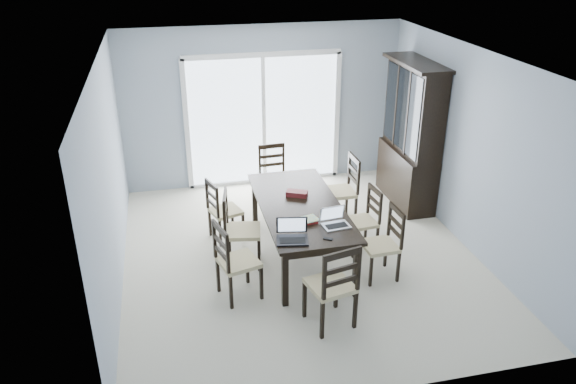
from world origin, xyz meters
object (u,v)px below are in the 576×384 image
object	(u,v)px
chair_left_far	(219,204)
chair_right_near	(387,236)
laptop_silver	(336,223)
chair_right_mid	(367,213)
hot_tub	(240,139)
chair_end_near	(335,279)
dining_table	(300,210)
laptop_dark	(292,237)
cell_phone	(328,239)
china_hutch	(411,136)
chair_right_far	(346,182)
chair_left_mid	(235,221)
chair_left_near	(230,254)
game_box	(297,194)
chair_end_far	(273,169)

from	to	relation	value
chair_left_far	chair_right_near	xyz separation A→B (m)	(1.87, -1.33, 0.02)
laptop_silver	chair_right_mid	bearing A→B (deg)	39.31
hot_tub	chair_end_near	bearing A→B (deg)	-86.82
dining_table	laptop_dark	size ratio (longest dim) A/B	5.65
dining_table	chair_right_mid	size ratio (longest dim) A/B	2.18
cell_phone	laptop_dark	bearing A→B (deg)	-153.33
laptop_silver	china_hutch	bearing A→B (deg)	40.99
chair_end_near	cell_phone	size ratio (longest dim) A/B	11.45
chair_right_far	cell_phone	size ratio (longest dim) A/B	11.21
chair_right_near	chair_end_near	bearing A→B (deg)	129.48
china_hutch	chair_right_far	size ratio (longest dim) A/B	1.91
chair_right_near	dining_table	bearing A→B (deg)	50.88
chair_end_near	chair_left_far	bearing A→B (deg)	100.94
cell_phone	hot_tub	size ratio (longest dim) A/B	0.05
dining_table	chair_right_far	world-z (taller)	chair_right_far
laptop_dark	chair_right_far	bearing A→B (deg)	65.44
chair_right_far	china_hutch	bearing A→B (deg)	-70.19
chair_left_mid	chair_right_near	size ratio (longest dim) A/B	1.09
chair_left_far	chair_right_near	size ratio (longest dim) A/B	0.97
dining_table	chair_right_far	size ratio (longest dim) A/B	1.91
chair_left_near	game_box	bearing A→B (deg)	118.28
china_hutch	chair_right_near	xyz separation A→B (m)	(-1.11, -1.92, -0.52)
chair_left_near	laptop_silver	bearing A→B (deg)	77.23
hot_tub	dining_table	bearing A→B (deg)	-85.48
dining_table	chair_right_near	xyz separation A→B (m)	(0.92, -0.67, -0.12)
chair_right_far	cell_phone	xyz separation A→B (m)	(-0.79, -1.74, 0.15)
chair_end_near	chair_left_mid	bearing A→B (deg)	105.99
chair_left_near	chair_right_mid	bearing A→B (deg)	94.85
chair_end_far	laptop_dark	world-z (taller)	chair_end_far
laptop_silver	chair_end_near	bearing A→B (deg)	-113.74
china_hutch	game_box	bearing A→B (deg)	-153.65
chair_right_near	hot_tub	bearing A→B (deg)	13.14
china_hutch	hot_tub	bearing A→B (deg)	136.23
chair_end_far	laptop_silver	distance (m)	2.27
chair_end_near	hot_tub	world-z (taller)	chair_end_near
chair_right_far	game_box	world-z (taller)	chair_right_far
dining_table	chair_end_far	size ratio (longest dim) A/B	1.99
chair_end_near	cell_phone	xyz separation A→B (m)	(0.09, 0.59, 0.13)
laptop_silver	game_box	world-z (taller)	laptop_silver
chair_left_mid	chair_end_far	distance (m)	1.77
chair_end_near	laptop_dark	distance (m)	0.73
chair_left_far	china_hutch	bearing A→B (deg)	83.23
chair_right_far	chair_end_near	size ratio (longest dim) A/B	0.98
dining_table	chair_right_mid	distance (m)	0.91
chair_left_mid	game_box	size ratio (longest dim) A/B	4.20
chair_right_far	game_box	distance (m)	1.04
china_hutch	chair_left_mid	world-z (taller)	china_hutch
chair_right_far	laptop_dark	bearing A→B (deg)	144.16
dining_table	chair_left_near	size ratio (longest dim) A/B	1.97
chair_right_mid	chair_right_far	bearing A→B (deg)	-4.30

